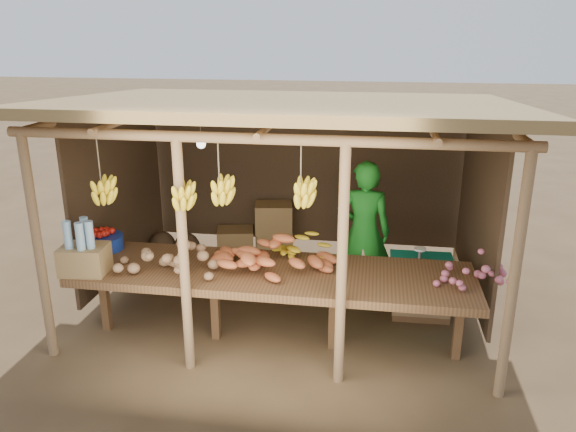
# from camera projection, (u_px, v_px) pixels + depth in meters

# --- Properties ---
(ground) EXTENTS (60.00, 60.00, 0.00)m
(ground) POSITION_uv_depth(u_px,v_px,m) (288.00, 300.00, 6.62)
(ground) COLOR brown
(ground) RESTS_ON ground
(stall_structure) EXTENTS (4.70, 3.50, 2.43)m
(stall_structure) POSITION_uv_depth(u_px,v_px,m) (283.00, 138.00, 6.04)
(stall_structure) COLOR #926E4B
(stall_structure) RESTS_ON ground
(counter) EXTENTS (3.90, 1.05, 0.80)m
(counter) POSITION_uv_depth(u_px,v_px,m) (273.00, 276.00, 5.50)
(counter) COLOR brown
(counter) RESTS_ON ground
(potato_heap) EXTENTS (1.18, 0.88, 0.37)m
(potato_heap) POSITION_uv_depth(u_px,v_px,m) (167.00, 251.00, 5.46)
(potato_heap) COLOR #926C4B
(potato_heap) RESTS_ON counter
(sweet_potato_heap) EXTENTS (1.25, 0.89, 0.36)m
(sweet_potato_heap) POSITION_uv_depth(u_px,v_px,m) (268.00, 255.00, 5.39)
(sweet_potato_heap) COLOR #C25D32
(sweet_potato_heap) RESTS_ON counter
(onion_heap) EXTENTS (0.86, 0.71, 0.35)m
(onion_heap) POSITION_uv_depth(u_px,v_px,m) (477.00, 267.00, 5.11)
(onion_heap) COLOR #C96177
(onion_heap) RESTS_ON counter
(banana_pile) EXTENTS (0.63, 0.52, 0.34)m
(banana_pile) POSITION_uv_depth(u_px,v_px,m) (303.00, 241.00, 5.75)
(banana_pile) COLOR yellow
(banana_pile) RESTS_ON counter
(tomato_basin) EXTENTS (0.43, 0.43, 0.22)m
(tomato_basin) POSITION_uv_depth(u_px,v_px,m) (103.00, 241.00, 5.99)
(tomato_basin) COLOR navy
(tomato_basin) RESTS_ON counter
(bottle_box) EXTENTS (0.46, 0.38, 0.54)m
(bottle_box) POSITION_uv_depth(u_px,v_px,m) (84.00, 252.00, 5.38)
(bottle_box) COLOR olive
(bottle_box) RESTS_ON counter
(vendor) EXTENTS (0.62, 0.41, 1.68)m
(vendor) POSITION_uv_depth(u_px,v_px,m) (363.00, 233.00, 6.38)
(vendor) COLOR #1B791F
(vendor) RESTS_ON ground
(tarp_crate) EXTENTS (0.70, 0.61, 0.82)m
(tarp_crate) POSITION_uv_depth(u_px,v_px,m) (421.00, 285.00, 6.24)
(tarp_crate) COLOR brown
(tarp_crate) RESTS_ON ground
(carton_stack) EXTENTS (1.11, 0.50, 0.79)m
(carton_stack) POSITION_uv_depth(u_px,v_px,m) (261.00, 235.00, 7.72)
(carton_stack) COLOR olive
(carton_stack) RESTS_ON ground
(burlap_sacks) EXTENTS (0.72, 0.38, 0.51)m
(burlap_sacks) POSITION_uv_depth(u_px,v_px,m) (175.00, 247.00, 7.64)
(burlap_sacks) COLOR #483421
(burlap_sacks) RESTS_ON ground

